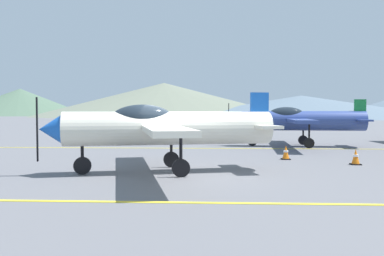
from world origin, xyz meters
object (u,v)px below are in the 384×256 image
Objects in this scene: traffic_cone_side at (286,153)px; airplane_mid at (297,120)px; traffic_cone_front at (356,157)px; airplane_near at (161,127)px.

airplane_mid is at bearing 74.61° from traffic_cone_side.
traffic_cone_front is (0.59, -7.76, -1.20)m from airplane_mid.
airplane_mid is (6.43, 9.98, 0.00)m from airplane_near.
airplane_mid is 6.59m from traffic_cone_side.
airplane_mid reaches higher than traffic_cone_front.
traffic_cone_side is at bearing -105.39° from airplane_mid.
airplane_near is at bearing -122.82° from airplane_mid.
traffic_cone_front is 1.00× the size of traffic_cone_side.
airplane_mid reaches higher than traffic_cone_side.
traffic_cone_side is (-2.31, 1.51, 0.00)m from traffic_cone_front.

